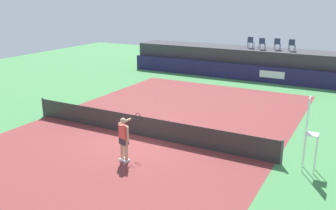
% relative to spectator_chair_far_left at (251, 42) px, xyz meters
% --- Properties ---
extents(ground_plane, '(48.00, 48.00, 0.00)m').
position_rel_spectator_chair_far_left_xyz_m(ground_plane, '(-0.40, -12.26, -2.69)').
color(ground_plane, '#3D7A42').
extents(court_inner, '(12.00, 22.00, 0.00)m').
position_rel_spectator_chair_far_left_xyz_m(court_inner, '(-0.40, -15.26, -2.69)').
color(court_inner, maroon).
rests_on(court_inner, ground).
extents(sponsor_wall, '(18.00, 0.22, 1.20)m').
position_rel_spectator_chair_far_left_xyz_m(sponsor_wall, '(-0.39, -1.76, -2.09)').
color(sponsor_wall, '#231E4C').
rests_on(sponsor_wall, ground).
extents(spectator_platform, '(18.00, 2.80, 2.20)m').
position_rel_spectator_chair_far_left_xyz_m(spectator_platform, '(-0.40, 0.04, -1.59)').
color(spectator_platform, '#38383D').
rests_on(spectator_platform, ground).
extents(spectator_chair_far_left, '(0.45, 0.45, 0.89)m').
position_rel_spectator_chair_far_left_xyz_m(spectator_chair_far_left, '(0.00, 0.00, 0.00)').
color(spectator_chair_far_left, '#2D3D56').
rests_on(spectator_chair_far_left, spectator_platform).
extents(spectator_chair_left, '(0.46, 0.46, 0.89)m').
position_rel_spectator_chair_far_left_xyz_m(spectator_chair_left, '(1.00, -0.32, 0.00)').
color(spectator_chair_left, '#2D3D56').
rests_on(spectator_chair_left, spectator_platform).
extents(spectator_chair_center, '(0.45, 0.45, 0.89)m').
position_rel_spectator_chair_far_left_xyz_m(spectator_chair_center, '(2.06, -0.02, 0.00)').
color(spectator_chair_center, '#2D3D56').
rests_on(spectator_chair_center, spectator_platform).
extents(spectator_chair_right, '(0.45, 0.45, 0.89)m').
position_rel_spectator_chair_far_left_xyz_m(spectator_chair_right, '(3.16, -0.18, 0.00)').
color(spectator_chair_right, '#2D3D56').
rests_on(spectator_chair_right, spectator_platform).
extents(umpire_chair, '(0.45, 0.45, 2.76)m').
position_rel_spectator_chair_far_left_xyz_m(umpire_chair, '(6.67, -15.27, -1.11)').
color(umpire_chair, white).
rests_on(umpire_chair, ground).
extents(tennis_net, '(12.40, 0.02, 0.95)m').
position_rel_spectator_chair_far_left_xyz_m(tennis_net, '(-0.40, -15.26, -2.22)').
color(tennis_net, '#2D2D2D').
rests_on(tennis_net, ground).
extents(net_post_near, '(0.10, 0.10, 1.00)m').
position_rel_spectator_chair_far_left_xyz_m(net_post_near, '(-6.60, -15.26, -2.19)').
color(net_post_near, '#4C4C51').
rests_on(net_post_near, ground).
extents(net_post_far, '(0.10, 0.10, 1.00)m').
position_rel_spectator_chair_far_left_xyz_m(net_post_far, '(5.80, -15.26, -2.19)').
color(net_post_far, '#4C4C51').
rests_on(net_post_far, ground).
extents(tennis_player, '(0.56, 1.23, 1.77)m').
position_rel_spectator_chair_far_left_xyz_m(tennis_player, '(0.40, -17.82, -1.73)').
color(tennis_player, white).
rests_on(tennis_player, court_inner).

